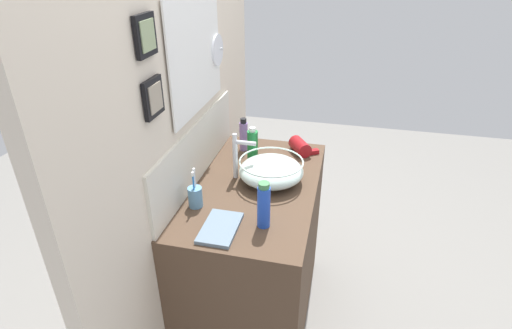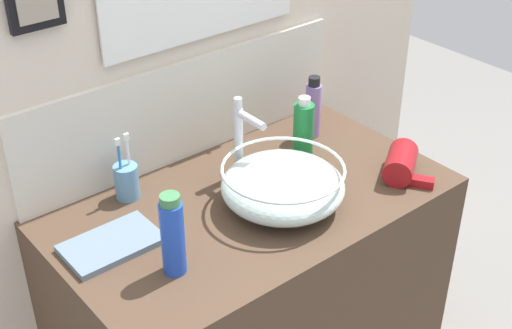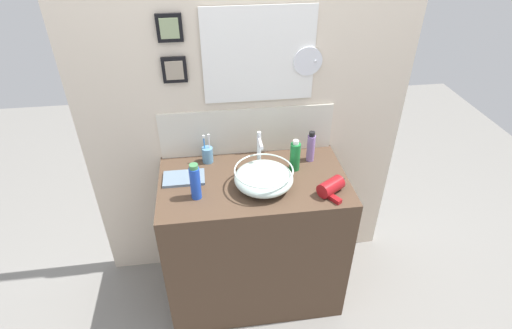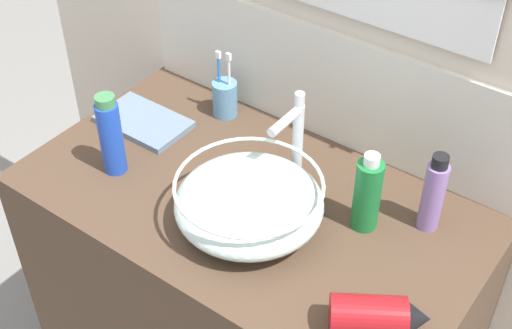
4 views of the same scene
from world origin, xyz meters
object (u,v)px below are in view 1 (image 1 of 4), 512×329
at_px(glass_bowl_sink, 271,171).
at_px(toothbrush_cup, 195,196).
at_px(hand_towel, 220,228).
at_px(hair_drier, 299,146).
at_px(spray_bottle, 253,145).
at_px(shampoo_bottle, 244,135).
at_px(soap_dispenser, 264,205).
at_px(faucet, 238,153).

height_order(glass_bowl_sink, toothbrush_cup, toothbrush_cup).
relative_size(toothbrush_cup, hand_towel, 0.81).
height_order(hair_drier, spray_bottle, spray_bottle).
relative_size(shampoo_bottle, spray_bottle, 1.00).
bearing_deg(spray_bottle, soap_dispenser, -161.87).
bearing_deg(hair_drier, hand_towel, 164.43).
height_order(glass_bowl_sink, shampoo_bottle, shampoo_bottle).
relative_size(faucet, hair_drier, 1.19).
height_order(shampoo_bottle, soap_dispenser, soap_dispenser).
bearing_deg(hand_towel, spray_bottle, 1.45).
bearing_deg(faucet, hair_drier, -36.16).
height_order(glass_bowl_sink, hair_drier, glass_bowl_sink).
bearing_deg(spray_bottle, glass_bowl_sink, -144.57).
relative_size(soap_dispenser, hand_towel, 0.91).
bearing_deg(toothbrush_cup, soap_dispenser, -102.21).
relative_size(toothbrush_cup, spray_bottle, 0.96).
height_order(glass_bowl_sink, faucet, faucet).
xyz_separation_m(glass_bowl_sink, hair_drier, (0.35, -0.09, -0.02)).
bearing_deg(shampoo_bottle, glass_bowl_sink, -144.62).
bearing_deg(soap_dispenser, faucet, 30.21).
distance_m(toothbrush_cup, hand_towel, 0.21).
distance_m(glass_bowl_sink, faucet, 0.18).
relative_size(hair_drier, hand_towel, 0.87).
distance_m(glass_bowl_sink, shampoo_bottle, 0.37).
bearing_deg(soap_dispenser, glass_bowl_sink, 6.46).
height_order(faucet, spray_bottle, faucet).
bearing_deg(faucet, spray_bottle, -7.40).
bearing_deg(glass_bowl_sink, soap_dispenser, -173.54).
relative_size(hair_drier, shampoo_bottle, 1.04).
bearing_deg(glass_bowl_sink, shampoo_bottle, 35.38).
height_order(faucet, soap_dispenser, faucet).
height_order(soap_dispenser, hand_towel, soap_dispenser).
bearing_deg(glass_bowl_sink, faucet, 90.00).
bearing_deg(hand_towel, toothbrush_cup, 48.77).
height_order(hair_drier, toothbrush_cup, toothbrush_cup).
bearing_deg(hair_drier, glass_bowl_sink, 165.56).
distance_m(toothbrush_cup, soap_dispenser, 0.33).
bearing_deg(spray_bottle, toothbrush_cup, 163.75).
distance_m(shampoo_bottle, spray_bottle, 0.13).
bearing_deg(glass_bowl_sink, spray_bottle, 35.43).
distance_m(faucet, hand_towel, 0.44).
xyz_separation_m(shampoo_bottle, spray_bottle, (-0.11, -0.08, -0.00)).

